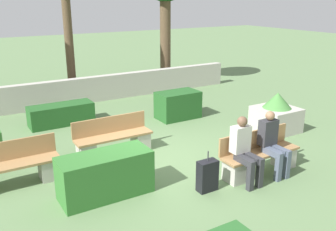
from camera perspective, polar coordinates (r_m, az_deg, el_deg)
name	(u,v)px	position (r m, az deg, el deg)	size (l,w,h in m)	color
ground_plane	(162,163)	(8.46, -0.87, -7.19)	(60.00, 60.00, 0.00)	#607F51
perimeter_wall	(79,91)	(13.28, -13.38, 3.66)	(12.19, 0.30, 0.88)	#B7B2A8
bench_front	(259,157)	(8.12, 13.76, -6.23)	(1.85, 0.48, 0.88)	#A37A4C
bench_left_side	(14,170)	(7.96, -22.37, -7.63)	(1.75, 0.48, 0.88)	#A37A4C
bench_right_side	(114,141)	(8.86, -8.29, -3.81)	(1.83, 0.48, 0.88)	#A37A4C
person_seated_man	(272,140)	(7.99, 15.58, -3.67)	(0.38, 0.64, 1.34)	#515B70
person_seated_woman	(245,147)	(7.49, 11.59, -4.76)	(0.38, 0.64, 1.35)	#333338
hedge_block_near_right	(105,175)	(7.09, -9.53, -8.92)	(1.70, 0.71, 0.83)	#33702D
hedge_block_mid_left	(178,105)	(11.36, 1.52, 1.62)	(1.27, 0.76, 0.82)	#235623
hedge_block_mid_right	(61,114)	(11.26, -15.95, 0.16)	(1.82, 0.66, 0.59)	#235623
planter_corner_left	(276,114)	(10.66, 16.16, 0.15)	(1.06, 1.06, 1.09)	#B7B2A8
suitcase	(207,176)	(7.24, 6.02, -9.12)	(0.39, 0.22, 0.81)	black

